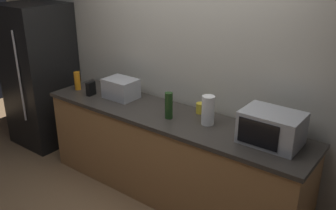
{
  "coord_description": "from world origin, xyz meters",
  "views": [
    {
      "loc": [
        2.0,
        -2.22,
        2.34
      ],
      "look_at": [
        0.0,
        0.4,
        1.0
      ],
      "focal_mm": 39.88,
      "sensor_mm": 36.0,
      "label": 1
    }
  ],
  "objects_px": {
    "paper_towel_roll": "(208,110)",
    "mug_yellow": "(200,108)",
    "cordless_phone": "(91,89)",
    "microwave": "(271,128)",
    "bottle_wine": "(169,105)",
    "refrigerator": "(40,76)",
    "bottle_dish_soap": "(77,81)",
    "toaster_oven": "(121,88)"
  },
  "relations": [
    {
      "from": "paper_towel_roll",
      "to": "mug_yellow",
      "type": "bearing_deg",
      "value": 137.59
    },
    {
      "from": "cordless_phone",
      "to": "microwave",
      "type": "bearing_deg",
      "value": -3.85
    },
    {
      "from": "paper_towel_roll",
      "to": "mug_yellow",
      "type": "height_order",
      "value": "paper_towel_roll"
    },
    {
      "from": "microwave",
      "to": "bottle_wine",
      "type": "xyz_separation_m",
      "value": [
        -0.96,
        -0.11,
        -0.01
      ]
    },
    {
      "from": "mug_yellow",
      "to": "refrigerator",
      "type": "bearing_deg",
      "value": -174.39
    },
    {
      "from": "refrigerator",
      "to": "mug_yellow",
      "type": "height_order",
      "value": "refrigerator"
    },
    {
      "from": "bottle_dish_soap",
      "to": "refrigerator",
      "type": "bearing_deg",
      "value": 176.26
    },
    {
      "from": "toaster_oven",
      "to": "bottle_wine",
      "type": "height_order",
      "value": "bottle_wine"
    },
    {
      "from": "refrigerator",
      "to": "cordless_phone",
      "type": "relative_size",
      "value": 12.0
    },
    {
      "from": "toaster_oven",
      "to": "microwave",
      "type": "bearing_deg",
      "value": -0.41
    },
    {
      "from": "refrigerator",
      "to": "bottle_dish_soap",
      "type": "height_order",
      "value": "refrigerator"
    },
    {
      "from": "cordless_phone",
      "to": "bottle_dish_soap",
      "type": "height_order",
      "value": "bottle_dish_soap"
    },
    {
      "from": "mug_yellow",
      "to": "cordless_phone",
      "type": "bearing_deg",
      "value": -166.04
    },
    {
      "from": "cordless_phone",
      "to": "bottle_dish_soap",
      "type": "bearing_deg",
      "value": 166.02
    },
    {
      "from": "toaster_oven",
      "to": "paper_towel_roll",
      "type": "height_order",
      "value": "paper_towel_roll"
    },
    {
      "from": "bottle_wine",
      "to": "paper_towel_roll",
      "type": "bearing_deg",
      "value": 16.75
    },
    {
      "from": "refrigerator",
      "to": "cordless_phone",
      "type": "xyz_separation_m",
      "value": [
        1.05,
        -0.08,
        0.07
      ]
    },
    {
      "from": "paper_towel_roll",
      "to": "cordless_phone",
      "type": "height_order",
      "value": "paper_towel_roll"
    },
    {
      "from": "cordless_phone",
      "to": "bottle_wine",
      "type": "bearing_deg",
      "value": -6.27
    },
    {
      "from": "toaster_oven",
      "to": "paper_towel_roll",
      "type": "relative_size",
      "value": 1.26
    },
    {
      "from": "toaster_oven",
      "to": "paper_towel_roll",
      "type": "distance_m",
      "value": 1.09
    },
    {
      "from": "toaster_oven",
      "to": "mug_yellow",
      "type": "bearing_deg",
      "value": 10.23
    },
    {
      "from": "toaster_oven",
      "to": "mug_yellow",
      "type": "height_order",
      "value": "toaster_oven"
    },
    {
      "from": "cordless_phone",
      "to": "mug_yellow",
      "type": "distance_m",
      "value": 1.26
    },
    {
      "from": "cordless_phone",
      "to": "bottle_dish_soap",
      "type": "distance_m",
      "value": 0.26
    },
    {
      "from": "paper_towel_roll",
      "to": "bottle_dish_soap",
      "type": "bearing_deg",
      "value": -176.5
    },
    {
      "from": "bottle_dish_soap",
      "to": "cordless_phone",
      "type": "bearing_deg",
      "value": -6.47
    },
    {
      "from": "microwave",
      "to": "paper_towel_roll",
      "type": "distance_m",
      "value": 0.6
    },
    {
      "from": "refrigerator",
      "to": "microwave",
      "type": "bearing_deg",
      "value": 0.9
    },
    {
      "from": "microwave",
      "to": "toaster_oven",
      "type": "height_order",
      "value": "microwave"
    },
    {
      "from": "cordless_phone",
      "to": "mug_yellow",
      "type": "relative_size",
      "value": 1.46
    },
    {
      "from": "paper_towel_roll",
      "to": "cordless_phone",
      "type": "relative_size",
      "value": 1.8
    },
    {
      "from": "paper_towel_roll",
      "to": "mug_yellow",
      "type": "distance_m",
      "value": 0.27
    },
    {
      "from": "microwave",
      "to": "mug_yellow",
      "type": "height_order",
      "value": "microwave"
    },
    {
      "from": "microwave",
      "to": "mug_yellow",
      "type": "bearing_deg",
      "value": 167.49
    },
    {
      "from": "microwave",
      "to": "cordless_phone",
      "type": "xyz_separation_m",
      "value": [
        -2.01,
        -0.13,
        -0.06
      ]
    },
    {
      "from": "refrigerator",
      "to": "bottle_wine",
      "type": "xyz_separation_m",
      "value": [
        2.1,
        -0.06,
        0.13
      ]
    },
    {
      "from": "refrigerator",
      "to": "paper_towel_roll",
      "type": "distance_m",
      "value": 2.47
    },
    {
      "from": "mug_yellow",
      "to": "toaster_oven",
      "type": "bearing_deg",
      "value": -169.77
    },
    {
      "from": "cordless_phone",
      "to": "bottle_wine",
      "type": "distance_m",
      "value": 1.05
    },
    {
      "from": "toaster_oven",
      "to": "paper_towel_roll",
      "type": "xyz_separation_m",
      "value": [
        1.09,
        -0.01,
        0.03
      ]
    },
    {
      "from": "refrigerator",
      "to": "bottle_wine",
      "type": "height_order",
      "value": "refrigerator"
    }
  ]
}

